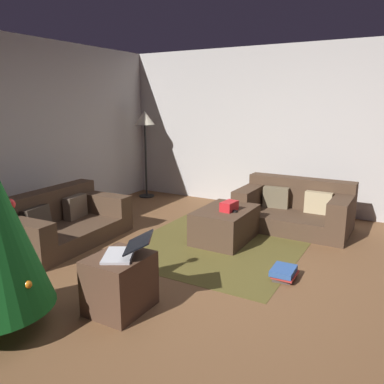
{
  "coord_description": "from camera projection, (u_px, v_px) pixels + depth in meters",
  "views": [
    {
      "loc": [
        -3.01,
        -1.51,
        1.74
      ],
      "look_at": [
        0.64,
        0.56,
        0.75
      ],
      "focal_mm": 36.0,
      "sensor_mm": 36.0,
      "label": 1
    }
  ],
  "objects": [
    {
      "name": "laptop",
      "position": [
        126.0,
        250.0,
        3.19
      ],
      "size": [
        0.5,
        0.52,
        0.18
      ],
      "color": "silver",
      "rests_on": "side_table"
    },
    {
      "name": "corner_partition",
      "position": [
        302.0,
        130.0,
        6.03
      ],
      "size": [
        0.12,
        6.4,
        2.6
      ],
      "primitive_type": "cube",
      "color": "#B5B0AB",
      "rests_on": "ground_plane"
    },
    {
      "name": "side_table",
      "position": [
        120.0,
        283.0,
        3.26
      ],
      "size": [
        0.52,
        0.44,
        0.48
      ],
      "primitive_type": "cube",
      "color": "#4C3323",
      "rests_on": "ground_plane"
    },
    {
      "name": "corner_lamp",
      "position": [
        145.0,
        124.0,
        6.9
      ],
      "size": [
        0.36,
        0.36,
        1.57
      ],
      "color": "black",
      "rests_on": "ground_plane"
    },
    {
      "name": "ottoman",
      "position": [
        225.0,
        224.0,
        4.92
      ],
      "size": [
        0.89,
        0.61,
        0.41
      ],
      "primitive_type": "cube",
      "color": "#473323",
      "rests_on": "ground_plane"
    },
    {
      "name": "couch_right",
      "position": [
        295.0,
        209.0,
        5.41
      ],
      "size": [
        0.92,
        1.51,
        0.67
      ],
      "rotation": [
        0.0,
        0.0,
        1.56
      ],
      "color": "#473323",
      "rests_on": "ground_plane"
    },
    {
      "name": "ground_plane",
      "position": [
        210.0,
        288.0,
        3.68
      ],
      "size": [
        6.4,
        6.4,
        0.0
      ],
      "primitive_type": "plane",
      "color": "brown"
    },
    {
      "name": "gift_box",
      "position": [
        229.0,
        206.0,
        4.79
      ],
      "size": [
        0.25,
        0.16,
        0.12
      ],
      "primitive_type": "cube",
      "rotation": [
        0.0,
        0.0,
        -0.08
      ],
      "color": "red",
      "rests_on": "ottoman"
    },
    {
      "name": "area_rug",
      "position": [
        225.0,
        239.0,
        4.96
      ],
      "size": [
        2.6,
        2.0,
        0.01
      ],
      "primitive_type": "cube",
      "color": "brown",
      "rests_on": "ground_plane"
    },
    {
      "name": "tv_remote",
      "position": [
        231.0,
        211.0,
        4.76
      ],
      "size": [
        0.08,
        0.17,
        0.02
      ],
      "primitive_type": "cube",
      "rotation": [
        0.0,
        0.0,
        -0.17
      ],
      "color": "black",
      "rests_on": "ottoman"
    },
    {
      "name": "book_stack",
      "position": [
        284.0,
        273.0,
        3.86
      ],
      "size": [
        0.3,
        0.24,
        0.12
      ],
      "color": "#4C423D",
      "rests_on": "ground_plane"
    },
    {
      "name": "couch_left",
      "position": [
        60.0,
        222.0,
        4.88
      ],
      "size": [
        1.63,
        0.97,
        0.64
      ],
      "rotation": [
        0.0,
        0.0,
        3.18
      ],
      "color": "#473323",
      "rests_on": "ground_plane"
    }
  ]
}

